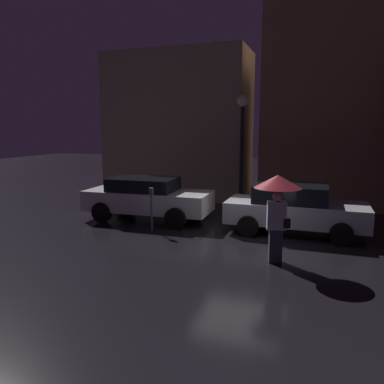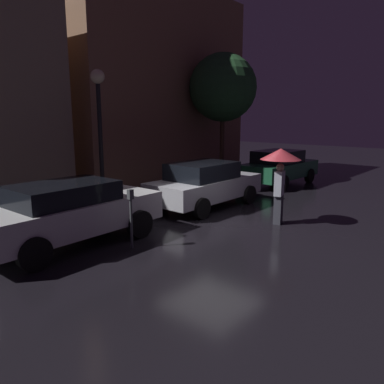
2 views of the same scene
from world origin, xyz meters
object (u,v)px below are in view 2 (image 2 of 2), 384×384
Objects in this scene: street_lamp_near at (99,110)px; parked_car_green at (279,167)px; parked_car_silver at (205,184)px; parking_meter at (131,212)px; pedestrian_with_umbrella at (280,164)px; parked_car_white at (70,212)px.

parked_car_green is at bearing -17.29° from street_lamp_near.
parked_car_silver reaches higher than parking_meter.
pedestrian_with_umbrella is 0.48× the size of street_lamp_near.
street_lamp_near is (2.01, 3.82, 2.32)m from parking_meter.
parked_car_green reaches higher than parking_meter.
parked_car_white is at bearing -177.31° from parked_car_green.
parked_car_silver is at bearing -109.39° from pedestrian_with_umbrella.
parked_car_silver is 2.97m from pedestrian_with_umbrella.
parked_car_silver is 1.97× the size of pedestrian_with_umbrella.
pedestrian_with_umbrella reaches higher than parking_meter.
parked_car_green is 9.75m from parking_meter.
parked_car_silver is 0.94× the size of street_lamp_near.
street_lamp_near is at bearing 62.29° from parking_meter.
pedestrian_with_umbrella is at bearing -69.88° from street_lamp_near.
street_lamp_near is at bearing 40.96° from parked_car_white.
parked_car_white is 4.44m from street_lamp_near.
pedestrian_with_umbrella reaches higher than parked_car_white.
street_lamp_near is (-1.97, 5.39, 1.48)m from pedestrian_with_umbrella.
parked_car_white is at bearing 120.70° from parking_meter.
parked_car_green is 0.95× the size of street_lamp_near.
parked_car_green is 1.98× the size of pedestrian_with_umbrella.
pedestrian_with_umbrella is 4.36m from parking_meter.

